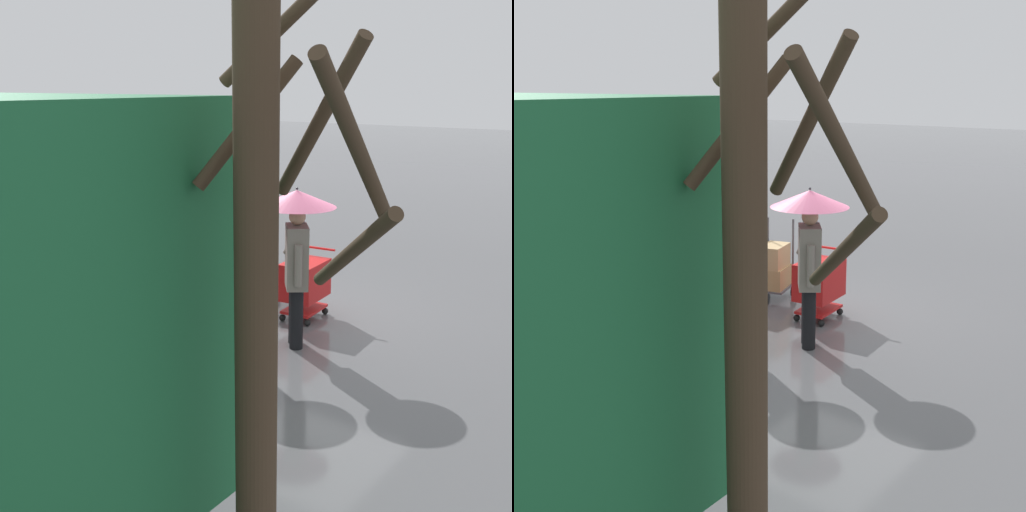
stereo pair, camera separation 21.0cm
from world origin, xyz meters
TOP-DOWN VIEW (x-y plane):
  - ground_plane at (0.00, 0.00)m, footprint 90.00×90.00m
  - slush_patch_near_cluster at (3.09, 0.31)m, footprint 1.60×1.60m
  - slush_patch_under_van at (3.81, 0.04)m, footprint 2.05×2.05m
  - cargo_van_parked_right at (4.10, 0.59)m, footprint 2.22×5.35m
  - shopping_cart_vendor at (-0.04, 0.32)m, footprint 0.62×0.87m
  - hand_dolly_boxes at (1.03, 0.03)m, footprint 0.68×0.82m
  - pedestrian_pink_side at (0.43, 1.99)m, footprint 1.04×1.04m
  - pedestrian_black_side at (-0.51, 1.29)m, footprint 1.04×1.04m
  - bare_tree_near at (-3.15, 5.70)m, footprint 1.32×1.28m

SIDE VIEW (x-z plane):
  - ground_plane at x=0.00m, z-range 0.00..0.00m
  - slush_patch_near_cluster at x=3.09m, z-range 0.00..0.01m
  - slush_patch_under_van at x=3.81m, z-range 0.00..0.01m
  - hand_dolly_boxes at x=1.03m, z-range -0.12..1.20m
  - shopping_cart_vendor at x=-0.04m, z-range 0.05..1.09m
  - cargo_van_parked_right at x=4.10m, z-range -0.12..2.48m
  - pedestrian_pink_side at x=0.43m, z-range 0.51..2.66m
  - pedestrian_black_side at x=-0.51m, z-range 0.51..2.66m
  - bare_tree_near at x=-3.15m, z-range 0.01..4.19m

